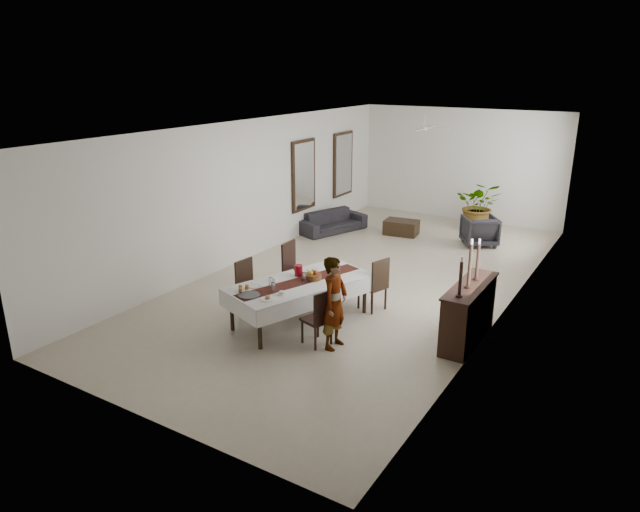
{
  "coord_description": "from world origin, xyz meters",
  "views": [
    {
      "loc": [
        5.18,
        -10.2,
        4.33
      ],
      "look_at": [
        0.04,
        -1.85,
        1.05
      ],
      "focal_mm": 32.0,
      "sensor_mm": 36.0,
      "label": 1
    }
  ],
  "objects_px": {
    "red_pitcher": "(299,270)",
    "sofa": "(333,221)",
    "dining_table_top": "(300,283)",
    "woman": "(335,303)",
    "sideboard_body": "(468,314)"
  },
  "relations": [
    {
      "from": "woman",
      "to": "sofa",
      "type": "xyz_separation_m",
      "value": [
        -3.46,
        5.84,
        -0.48
      ]
    },
    {
      "from": "red_pitcher",
      "to": "sofa",
      "type": "bearing_deg",
      "value": 114.07
    },
    {
      "from": "red_pitcher",
      "to": "sofa",
      "type": "distance_m",
      "value": 5.61
    },
    {
      "from": "dining_table_top",
      "to": "woman",
      "type": "relative_size",
      "value": 1.57
    },
    {
      "from": "woman",
      "to": "sideboard_body",
      "type": "bearing_deg",
      "value": -53.86
    },
    {
      "from": "red_pitcher",
      "to": "woman",
      "type": "distance_m",
      "value": 1.4
    },
    {
      "from": "red_pitcher",
      "to": "sofa",
      "type": "relative_size",
      "value": 0.1
    },
    {
      "from": "sideboard_body",
      "to": "sofa",
      "type": "height_order",
      "value": "sideboard_body"
    },
    {
      "from": "dining_table_top",
      "to": "sofa",
      "type": "bearing_deg",
      "value": 134.57
    },
    {
      "from": "red_pitcher",
      "to": "sofa",
      "type": "xyz_separation_m",
      "value": [
        -2.27,
        5.09,
        -0.58
      ]
    },
    {
      "from": "red_pitcher",
      "to": "dining_table_top",
      "type": "bearing_deg",
      "value": -50.72
    },
    {
      "from": "red_pitcher",
      "to": "sideboard_body",
      "type": "height_order",
      "value": "same"
    },
    {
      "from": "dining_table_top",
      "to": "sideboard_body",
      "type": "relative_size",
      "value": 1.5
    },
    {
      "from": "sofa",
      "to": "sideboard_body",
      "type": "bearing_deg",
      "value": -110.88
    },
    {
      "from": "red_pitcher",
      "to": "woman",
      "type": "bearing_deg",
      "value": -32.31
    }
  ]
}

